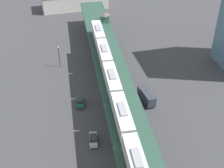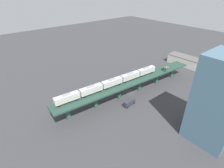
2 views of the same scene
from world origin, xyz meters
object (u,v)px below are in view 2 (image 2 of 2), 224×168
Objects in this scene: signal_hut at (166,68)px; office_tower at (219,101)px; street_car_green at (113,89)px; delivery_truck at (129,102)px; warehouse_building at (187,61)px; street_car_silver at (94,98)px; street_lamp at (133,73)px; subway_train at (112,82)px.

office_tower is (39.60, -25.09, 8.03)m from signal_hut.
delivery_truck is (17.31, -2.99, 0.82)m from street_car_green.
signal_hut is 0.10× the size of office_tower.
signal_hut is 0.12× the size of warehouse_building.
office_tower is at bearing -32.36° from signal_hut.
street_car_green is 17.58m from delivery_truck.
delivery_truck is at bearing 34.37° from street_car_silver.
warehouse_building is at bearing 76.24° from street_lamp.
delivery_truck is 40.94m from office_tower.
street_car_green is at bearing 170.19° from delivery_truck.
subway_train is at bearing 51.39° from street_car_silver.
street_car_silver is 0.63× the size of delivery_truck.
street_car_silver is 34.92m from street_lamp.
subway_train reaches higher than street_lamp.
warehouse_building is (-8.58, 71.01, 1.65)m from delivery_truck.
street_lamp is at bearing 131.08° from delivery_truck.
street_car_green is 20.72m from street_lamp.
street_lamp is (-20.27, 23.26, 2.35)m from delivery_truck.
subway_train is 74.79m from warehouse_building.
signal_hut is 0.50× the size of street_lamp.
street_car_green is at bearing 93.04° from street_car_silver.
delivery_truck reaches higher than street_car_silver.
office_tower reaches higher than street_car_silver.
street_lamp is at bearing 166.65° from office_tower.
street_lamp reaches higher than warehouse_building.
street_car_silver is at bearing -158.17° from office_tower.
subway_train reaches higher than delivery_truck.
street_car_silver is (0.76, -14.31, 0.00)m from street_car_green.
signal_hut is 0.75× the size of street_car_silver.
signal_hut is at bearing -81.72° from warehouse_building.
signal_hut is at bearing 95.44° from delivery_truck.
warehouse_building is at bearing 88.73° from subway_train.
street_lamp is 49.17m from warehouse_building.
street_car_green is 0.99× the size of street_car_silver.
delivery_truck is at bearing -84.56° from signal_hut.
street_lamp reaches higher than delivery_truck.
street_lamp is 0.19× the size of office_tower.
warehouse_building is (1.65, 74.42, -7.30)m from subway_train.
street_car_silver is at bearing -86.96° from street_car_green.
subway_train is 18.00× the size of signal_hut.
signal_hut is 36.01m from street_car_green.
delivery_truck is 0.20× the size of office_tower.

